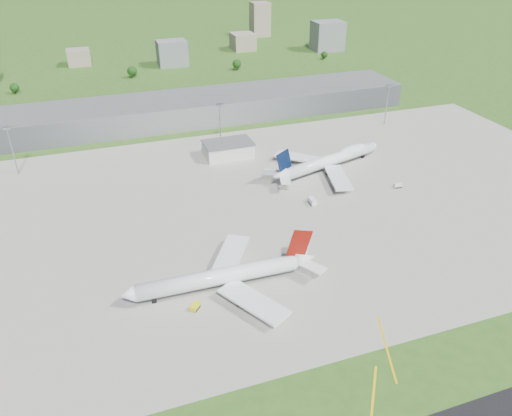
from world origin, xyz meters
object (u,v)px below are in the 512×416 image
object	(u,v)px
van_white_far	(398,186)
tug_yellow	(195,307)
van_white_near	(312,202)
airliner_red_twin	(226,276)
airliner_blue_quad	(331,160)

from	to	relation	value
van_white_far	tug_yellow	bearing A→B (deg)	-148.81
tug_yellow	van_white_far	world-z (taller)	van_white_far
tug_yellow	van_white_near	bearing A→B (deg)	-9.90
airliner_red_twin	tug_yellow	distance (m)	15.73
airliner_blue_quad	van_white_near	bearing A→B (deg)	-144.90
airliner_blue_quad	van_white_near	distance (m)	40.28
van_white_far	airliner_blue_quad	bearing A→B (deg)	132.06
airliner_blue_quad	van_white_near	world-z (taller)	airliner_blue_quad
airliner_red_twin	tug_yellow	size ratio (longest dim) A/B	16.10
airliner_red_twin	airliner_blue_quad	size ratio (longest dim) A/B	0.99
tug_yellow	van_white_near	size ratio (longest dim) A/B	0.78
airliner_red_twin	airliner_blue_quad	xyz separation A→B (m)	(80.22, 76.70, 0.11)
airliner_red_twin	tug_yellow	bearing A→B (deg)	30.72
airliner_red_twin	airliner_blue_quad	bearing A→B (deg)	-134.93
van_white_near	airliner_blue_quad	bearing A→B (deg)	-35.73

